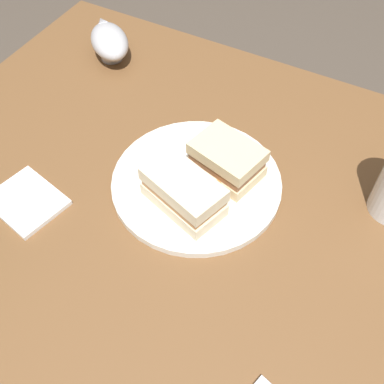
# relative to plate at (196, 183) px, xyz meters

# --- Properties ---
(ground_plane) EXTENTS (6.00, 6.00, 0.00)m
(ground_plane) POSITION_rel_plate_xyz_m (0.02, -0.07, -0.74)
(ground_plane) COLOR #4C4238
(dining_table) EXTENTS (1.04, 0.87, 0.74)m
(dining_table) POSITION_rel_plate_xyz_m (0.02, -0.07, -0.38)
(dining_table) COLOR brown
(dining_table) RESTS_ON ground
(plate) EXTENTS (0.27, 0.27, 0.01)m
(plate) POSITION_rel_plate_xyz_m (0.00, 0.00, 0.00)
(plate) COLOR silver
(plate) RESTS_ON dining_table
(sandwich_half_left) EXTENTS (0.14, 0.10, 0.06)m
(sandwich_half_left) POSITION_rel_plate_xyz_m (0.00, -0.05, 0.04)
(sandwich_half_left) COLOR beige
(sandwich_half_left) RESTS_ON plate
(sandwich_half_right) EXTENTS (0.12, 0.10, 0.06)m
(sandwich_half_right) POSITION_rel_plate_xyz_m (0.03, 0.04, 0.03)
(sandwich_half_right) COLOR beige
(sandwich_half_right) RESTS_ON plate
(potato_wedge_front) EXTENTS (0.04, 0.03, 0.02)m
(potato_wedge_front) POSITION_rel_plate_xyz_m (0.03, -0.05, 0.02)
(potato_wedge_front) COLOR gold
(potato_wedge_front) RESTS_ON plate
(potato_wedge_middle) EXTENTS (0.05, 0.05, 0.01)m
(potato_wedge_middle) POSITION_rel_plate_xyz_m (0.05, 0.03, 0.01)
(potato_wedge_middle) COLOR #B77F33
(potato_wedge_middle) RESTS_ON plate
(potato_wedge_back) EXTENTS (0.05, 0.04, 0.02)m
(potato_wedge_back) POSITION_rel_plate_xyz_m (0.04, -0.05, 0.02)
(potato_wedge_back) COLOR gold
(potato_wedge_back) RESTS_ON plate
(potato_wedge_left_edge) EXTENTS (0.03, 0.05, 0.01)m
(potato_wedge_left_edge) POSITION_rel_plate_xyz_m (0.04, -0.03, 0.01)
(potato_wedge_left_edge) COLOR #AD702D
(potato_wedge_left_edge) RESTS_ON plate
(potato_wedge_right_edge) EXTENTS (0.05, 0.06, 0.01)m
(potato_wedge_right_edge) POSITION_rel_plate_xyz_m (0.04, -0.04, 0.01)
(potato_wedge_right_edge) COLOR gold
(potato_wedge_right_edge) RESTS_ON plate
(potato_wedge_stray) EXTENTS (0.04, 0.04, 0.02)m
(potato_wedge_stray) POSITION_rel_plate_xyz_m (0.04, -0.02, 0.02)
(potato_wedge_stray) COLOR #AD702D
(potato_wedge_stray) RESTS_ON plate
(gravy_boat) EXTENTS (0.14, 0.13, 0.06)m
(gravy_boat) POSITION_rel_plate_xyz_m (-0.31, 0.21, 0.03)
(gravy_boat) COLOR #B7B7BC
(gravy_boat) RESTS_ON dining_table
(napkin) EXTENTS (0.13, 0.11, 0.01)m
(napkin) POSITION_rel_plate_xyz_m (-0.22, -0.16, -0.00)
(napkin) COLOR white
(napkin) RESTS_ON dining_table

